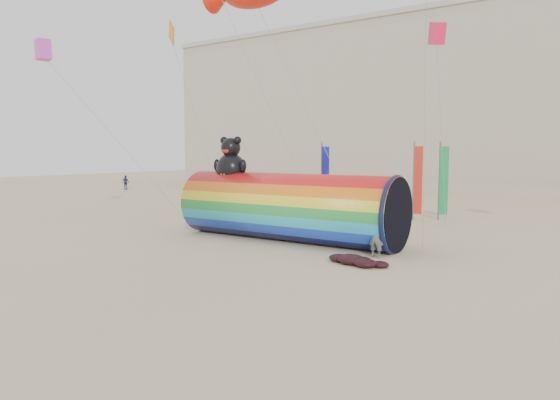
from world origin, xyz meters
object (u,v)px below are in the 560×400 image
Objects in this scene: hotel_building at (392,108)px; windsock_assembly at (287,205)px; kite_handler at (376,237)px; fabric_bundle at (356,260)px.

hotel_building is 5.11× the size of windsock_assembly.
fabric_bundle is (-0.13, -1.69, -0.73)m from kite_handler.
kite_handler is (5.48, -1.46, -0.90)m from windsock_assembly.
kite_handler reaches higher than fabric_bundle.
fabric_bundle is (16.26, -44.56, -10.14)m from hotel_building.
hotel_building is 48.50m from fabric_bundle.
fabric_bundle is at bearing -69.96° from hotel_building.
kite_handler is at bearing -14.89° from windsock_assembly.
windsock_assembly is 4.51× the size of fabric_bundle.
hotel_building is at bearing 110.04° from fabric_bundle.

